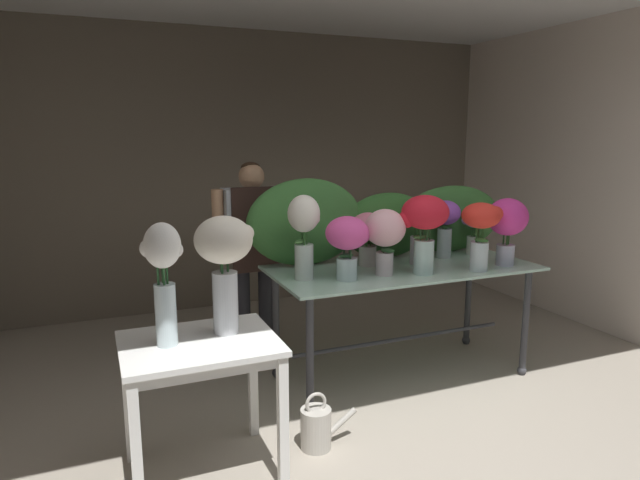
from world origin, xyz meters
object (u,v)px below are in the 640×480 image
at_px(vase_blush_tulips, 385,233).
at_px(vase_sunset_snapdragons, 418,224).
at_px(vase_violet_lilies, 445,221).
at_px(vase_crimson_ranunculus, 424,222).
at_px(vase_lilac_roses, 473,224).
at_px(watering_can, 317,427).
at_px(display_table_glass, 402,284).
at_px(vase_rosy_peonies, 368,233).
at_px(vase_ivory_dahlias, 304,230).
at_px(vase_scarlet_freesia, 482,226).
at_px(florist, 253,239).
at_px(vase_white_roses_tall, 163,273).
at_px(vase_cream_lisianthus_tall, 224,257).
at_px(vase_fuchsia_stock, 348,240).
at_px(vase_magenta_hydrangea, 507,222).
at_px(side_table_white, 200,358).

height_order(vase_blush_tulips, vase_sunset_snapdragons, vase_sunset_snapdragons).
distance_m(vase_violet_lilies, vase_crimson_ranunculus, 0.58).
distance_m(vase_lilac_roses, watering_can, 2.09).
height_order(display_table_glass, vase_sunset_snapdragons, vase_sunset_snapdragons).
relative_size(vase_rosy_peonies, vase_sunset_snapdragons, 0.78).
xyz_separation_m(vase_ivory_dahlias, vase_scarlet_freesia, (1.22, -0.26, -0.01)).
bearing_deg(florist, vase_crimson_ranunculus, -47.27).
xyz_separation_m(vase_white_roses_tall, vase_cream_lisianthus_tall, (0.32, 0.06, 0.04)).
distance_m(vase_fuchsia_stock, vase_scarlet_freesia, 0.97).
height_order(vase_lilac_roses, vase_sunset_snapdragons, vase_sunset_snapdragons).
height_order(vase_ivory_dahlias, vase_magenta_hydrangea, vase_ivory_dahlias).
distance_m(florist, vase_cream_lisianthus_tall, 1.47).
xyz_separation_m(vase_rosy_peonies, vase_magenta_hydrangea, (0.94, -0.38, 0.07)).
bearing_deg(vase_magenta_hydrangea, vase_fuchsia_stock, 176.31).
bearing_deg(vase_blush_tulips, vase_scarlet_freesia, -12.93).
distance_m(vase_fuchsia_stock, vase_rosy_peonies, 0.43).
bearing_deg(vase_crimson_ranunculus, vase_violet_lilies, 40.32).
bearing_deg(vase_white_roses_tall, side_table_white, -0.12).
bearing_deg(side_table_white, watering_can, -0.70).
bearing_deg(vase_crimson_ranunculus, vase_sunset_snapdragons, 64.62).
bearing_deg(watering_can, vase_cream_lisianthus_tall, 171.68).
bearing_deg(display_table_glass, vase_cream_lisianthus_tall, -157.74).
xyz_separation_m(florist, vase_magenta_hydrangea, (1.62, -1.01, 0.18)).
xyz_separation_m(florist, vase_fuchsia_stock, (0.38, -0.93, 0.13)).
distance_m(vase_rosy_peonies, vase_scarlet_freesia, 0.79).
height_order(vase_magenta_hydrangea, vase_white_roses_tall, vase_white_roses_tall).
xyz_separation_m(side_table_white, vase_cream_lisianthus_tall, (0.16, 0.06, 0.51)).
bearing_deg(vase_scarlet_freesia, display_table_glass, 144.67).
height_order(florist, vase_ivory_dahlias, florist).
relative_size(side_table_white, vase_violet_lilies, 1.76).
height_order(florist, vase_violet_lilies, florist).
relative_size(florist, vase_ivory_dahlias, 2.82).
relative_size(display_table_glass, vase_rosy_peonies, 4.92).
xyz_separation_m(vase_blush_tulips, vase_rosy_peonies, (0.02, 0.29, -0.05)).
distance_m(vase_rosy_peonies, vase_crimson_ranunculus, 0.45).
distance_m(vase_blush_tulips, watering_can, 1.33).
bearing_deg(florist, side_table_white, -116.12).
height_order(vase_violet_lilies, vase_sunset_snapdragons, vase_sunset_snapdragons).
bearing_deg(vase_ivory_dahlias, vase_sunset_snapdragons, 5.32).
bearing_deg(watering_can, vase_scarlet_freesia, 14.29).
bearing_deg(vase_ivory_dahlias, vase_cream_lisianthus_tall, -140.33).
bearing_deg(vase_rosy_peonies, vase_ivory_dahlias, -162.37).
bearing_deg(vase_crimson_ranunculus, vase_fuchsia_stock, 173.17).
bearing_deg(vase_rosy_peonies, vase_scarlet_freesia, -33.98).
relative_size(vase_rosy_peonies, watering_can, 1.11).
height_order(vase_violet_lilies, watering_can, vase_violet_lilies).
bearing_deg(vase_sunset_snapdragons, vase_magenta_hydrangea, -26.59).
xyz_separation_m(vase_fuchsia_stock, vase_violet_lilies, (0.98, 0.31, 0.02)).
distance_m(florist, vase_blush_tulips, 1.14).
distance_m(vase_crimson_ranunculus, vase_white_roses_tall, 1.83).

